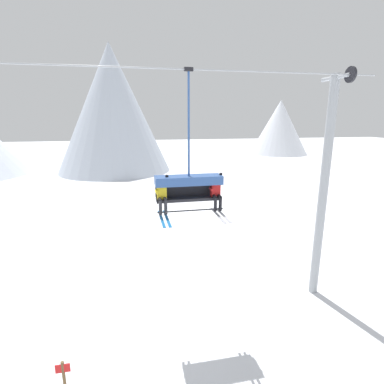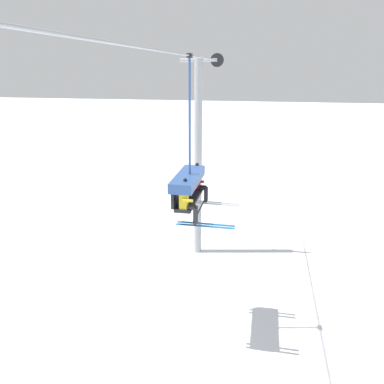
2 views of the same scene
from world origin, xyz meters
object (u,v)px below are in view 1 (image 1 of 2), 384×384
(lift_tower_far, at_px, (324,187))
(skier_red, at_px, (216,192))
(skier_yellow, at_px, (162,195))
(chairlift_chair, at_px, (188,183))

(lift_tower_far, xyz_separation_m, skier_red, (-4.87, -0.92, 0.24))
(skier_yellow, height_order, skier_red, same)
(chairlift_chair, xyz_separation_m, skier_red, (0.95, -0.21, -0.33))
(skier_red, bearing_deg, chairlift_chair, 167.31)
(lift_tower_far, relative_size, skier_yellow, 5.50)
(lift_tower_far, distance_m, skier_yellow, 6.82)
(skier_yellow, bearing_deg, skier_red, 0.00)
(lift_tower_far, relative_size, skier_red, 5.50)
(lift_tower_far, xyz_separation_m, skier_yellow, (-6.76, -0.92, 0.24))
(lift_tower_far, distance_m, skier_red, 4.96)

